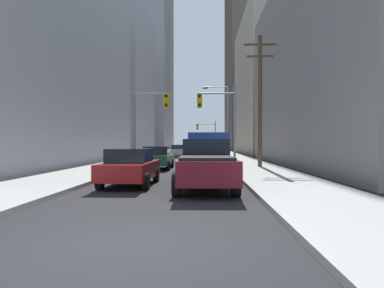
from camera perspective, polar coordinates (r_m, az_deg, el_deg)
ground_plane at (r=6.03m, az=-13.30°, el=-16.69°), size 400.00×400.00×0.00m
sidewalk_left at (r=55.97m, az=-4.77°, el=-1.55°), size 3.61×160.00×0.15m
sidewalk_right at (r=55.70m, az=5.54°, el=-1.56°), size 3.61×160.00×0.15m
pickup_truck_maroon at (r=12.91m, az=2.33°, el=-3.45°), size 2.20×5.45×1.90m
cargo_van_blue at (r=18.85m, az=2.54°, el=-1.23°), size 2.16×5.25×2.26m
sedan_red at (r=14.15m, az=-10.28°, el=-3.79°), size 1.95×4.24×1.52m
sedan_green at (r=22.89m, az=-5.85°, el=-2.28°), size 1.95×4.21×1.52m
sedan_black at (r=24.29m, az=2.34°, el=-2.14°), size 1.95×4.24×1.52m
sedan_white at (r=48.42m, az=-1.60°, el=-0.99°), size 1.95×4.21×1.52m
sedan_silver at (r=42.52m, az=-2.29°, el=-1.15°), size 1.95×4.22×1.52m
traffic_signal_near_left at (r=25.45m, az=-7.48°, el=5.23°), size 2.87×0.44×6.00m
traffic_signal_near_right at (r=25.14m, az=4.49°, el=5.30°), size 2.86×0.44×6.00m
traffic_signal_far_right at (r=65.53m, az=2.55°, el=2.17°), size 3.75×0.44×6.00m
utility_pole_right at (r=23.89m, az=11.32°, el=7.53°), size 2.20×0.28×9.08m
street_lamp_right at (r=33.84m, az=5.30°, el=4.93°), size 2.58×0.32×7.50m
building_left_mid_office at (r=61.81m, az=-18.40°, el=9.72°), size 23.14×18.49×24.02m
building_left_far_tower at (r=101.98m, az=-8.93°, el=19.36°), size 17.36×26.99×70.56m
building_right_mid_block at (r=60.13m, az=16.22°, el=9.32°), size 16.38×26.06×22.64m
building_right_far_highrise at (r=100.78m, az=13.07°, el=18.64°), size 23.50×29.08×67.37m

